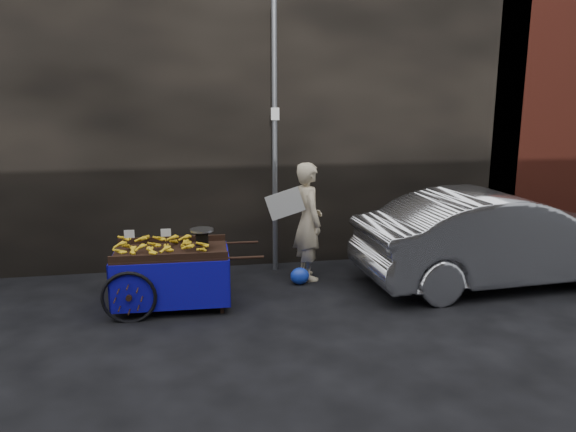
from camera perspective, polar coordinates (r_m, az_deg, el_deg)
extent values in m
plane|color=black|center=(7.57, -2.00, -8.54)|extent=(80.00, 80.00, 0.00)
cube|color=black|center=(9.59, -10.46, 11.03)|extent=(11.00, 2.00, 5.00)
cube|color=#591E14|center=(11.59, 24.27, 10.39)|extent=(3.00, 2.00, 5.00)
cylinder|color=slate|center=(8.42, -1.36, 7.63)|extent=(0.08, 0.08, 4.00)
cube|color=white|center=(8.35, -1.32, 10.33)|extent=(0.12, 0.02, 0.18)
cube|color=black|center=(7.33, -11.81, -3.68)|extent=(1.44, 0.93, 0.05)
cube|color=black|center=(7.71, -11.67, -2.38)|extent=(1.42, 0.08, 0.09)
cube|color=black|center=(6.91, -12.00, -4.15)|extent=(1.42, 0.08, 0.09)
cube|color=black|center=(7.09, -6.76, -7.08)|extent=(0.05, 0.05, 0.71)
cube|color=black|center=(7.76, -6.96, -5.32)|extent=(0.05, 0.05, 0.71)
cylinder|color=black|center=(6.99, -4.29, -4.24)|extent=(0.44, 0.05, 0.04)
cylinder|color=black|center=(7.67, -4.71, -2.71)|extent=(0.44, 0.05, 0.04)
torus|color=black|center=(7.04, -15.86, -8.00)|extent=(0.67, 0.06, 0.67)
torus|color=black|center=(7.94, -15.04, -5.58)|extent=(0.67, 0.06, 0.67)
cylinder|color=black|center=(7.49, -15.42, -6.72)|extent=(0.07, 0.99, 0.04)
cube|color=#120894|center=(6.99, -11.88, -7.09)|extent=(1.46, 0.06, 0.60)
cube|color=#120894|center=(7.85, -11.54, -4.88)|extent=(1.46, 0.06, 0.60)
cube|color=#120894|center=(7.49, -17.23, -6.04)|extent=(0.04, 0.92, 0.60)
cube|color=#120894|center=(7.41, -6.12, -5.74)|extent=(0.04, 0.92, 0.60)
cube|color=black|center=(7.32, -8.72, -2.35)|extent=(0.16, 0.13, 0.14)
cylinder|color=silver|center=(7.29, -8.75, -1.41)|extent=(0.31, 0.31, 0.03)
cube|color=white|center=(7.20, -15.83, -1.77)|extent=(0.12, 0.01, 0.10)
cube|color=white|center=(7.16, -12.31, -1.66)|extent=(0.12, 0.01, 0.10)
imported|color=#C5B392|center=(8.21, 2.08, -0.54)|extent=(0.50, 0.68, 1.73)
cube|color=silver|center=(7.96, -0.30, 1.26)|extent=(0.59, 0.07, 0.50)
ellipsoid|color=#1A39C6|center=(8.13, 1.20, -6.11)|extent=(0.27, 0.22, 0.25)
imported|color=silver|center=(8.58, 20.65, -2.11)|extent=(4.16, 1.68, 1.34)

